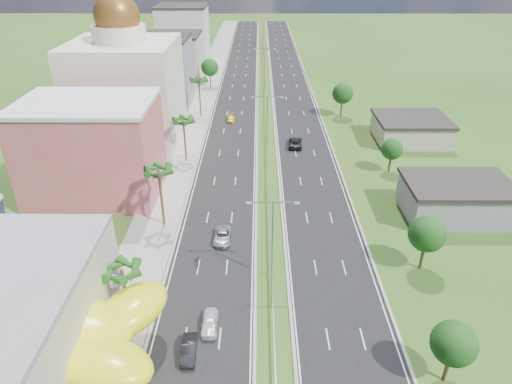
{
  "coord_description": "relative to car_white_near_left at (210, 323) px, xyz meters",
  "views": [
    {
      "loc": [
        -1.67,
        -34.53,
        36.49
      ],
      "look_at": [
        -1.98,
        19.29,
        7.0
      ],
      "focal_mm": 32.0,
      "sensor_mm": 36.0,
      "label": 1
    }
  ],
  "objects": [
    {
      "name": "ground",
      "position": [
        6.86,
        -1.49,
        -0.74
      ],
      "size": [
        500.0,
        500.0,
        0.0
      ],
      "primitive_type": "plane",
      "color": "#2D5119",
      "rests_on": "ground"
    },
    {
      "name": "road_left",
      "position": [
        -0.64,
        88.51,
        -0.72
      ],
      "size": [
        11.0,
        260.0,
        0.04
      ],
      "primitive_type": "cube",
      "color": "black",
      "rests_on": "ground"
    },
    {
      "name": "road_right",
      "position": [
        14.36,
        88.51,
        -0.72
      ],
      "size": [
        11.0,
        260.0,
        0.04
      ],
      "primitive_type": "cube",
      "color": "black",
      "rests_on": "ground"
    },
    {
      "name": "sidewalk_left",
      "position": [
        -10.14,
        88.51,
        -0.68
      ],
      "size": [
        7.0,
        260.0,
        0.12
      ],
      "primitive_type": "cube",
      "color": "gray",
      "rests_on": "ground"
    },
    {
      "name": "median_guardrail",
      "position": [
        6.86,
        70.5,
        -0.12
      ],
      "size": [
        0.1,
        216.06,
        0.76
      ],
      "color": "gray",
      "rests_on": "ground"
    },
    {
      "name": "streetlight_median_b",
      "position": [
        6.86,
        8.51,
        6.01
      ],
      "size": [
        6.04,
        0.25,
        11.0
      ],
      "color": "gray",
      "rests_on": "ground"
    },
    {
      "name": "streetlight_median_c",
      "position": [
        6.86,
        48.51,
        6.01
      ],
      "size": [
        6.04,
        0.25,
        11.0
      ],
      "color": "gray",
      "rests_on": "ground"
    },
    {
      "name": "streetlight_median_d",
      "position": [
        6.86,
        93.51,
        6.01
      ],
      "size": [
        6.04,
        0.25,
        11.0
      ],
      "color": "gray",
      "rests_on": "ground"
    },
    {
      "name": "streetlight_median_e",
      "position": [
        6.86,
        138.51,
        6.01
      ],
      "size": [
        6.04,
        0.25,
        11.0
      ],
      "color": "gray",
      "rests_on": "ground"
    },
    {
      "name": "lime_canopy",
      "position": [
        -13.14,
        -5.49,
        4.25
      ],
      "size": [
        18.0,
        15.0,
        7.4
      ],
      "color": "yellow",
      "rests_on": "ground"
    },
    {
      "name": "pink_shophouse",
      "position": [
        -21.14,
        30.51,
        6.76
      ],
      "size": [
        20.0,
        15.0,
        15.0
      ],
      "primitive_type": "cube",
      "color": "#C75751",
      "rests_on": "ground"
    },
    {
      "name": "domed_building",
      "position": [
        -21.14,
        53.51,
        10.61
      ],
      "size": [
        20.0,
        20.0,
        28.7
      ],
      "color": "beige",
      "rests_on": "ground"
    },
    {
      "name": "midrise_grey",
      "position": [
        -20.14,
        78.51,
        7.26
      ],
      "size": [
        16.0,
        15.0,
        16.0
      ],
      "primitive_type": "cube",
      "color": "gray",
      "rests_on": "ground"
    },
    {
      "name": "midrise_beige",
      "position": [
        -20.14,
        100.51,
        5.76
      ],
      "size": [
        16.0,
        15.0,
        13.0
      ],
      "primitive_type": "cube",
      "color": "#B5A695",
      "rests_on": "ground"
    },
    {
      "name": "midrise_white",
      "position": [
        -20.14,
        123.51,
        8.26
      ],
      "size": [
        16.0,
        15.0,
        18.0
      ],
      "primitive_type": "cube",
      "color": "silver",
      "rests_on": "ground"
    },
    {
      "name": "shed_near",
      "position": [
        34.86,
        23.51,
        1.76
      ],
      "size": [
        15.0,
        10.0,
        5.0
      ],
      "primitive_type": "cube",
      "color": "gray",
      "rests_on": "ground"
    },
    {
      "name": "shed_far",
      "position": [
        36.86,
        53.51,
        1.46
      ],
      "size": [
        14.0,
        12.0,
        4.4
      ],
      "primitive_type": "cube",
      "color": "#B5A695",
      "rests_on": "ground"
    },
    {
      "name": "palm_tree_b",
      "position": [
        -8.64,
        0.51,
        6.32
      ],
      "size": [
        3.6,
        3.6,
        8.1
      ],
      "color": "#47301C",
      "rests_on": "ground"
    },
    {
      "name": "palm_tree_c",
      "position": [
        -8.64,
        20.51,
        7.76
      ],
      "size": [
        3.6,
        3.6,
        9.6
      ],
      "color": "#47301C",
      "rests_on": "ground"
    },
    {
      "name": "palm_tree_d",
      "position": [
        -8.64,
        43.51,
        6.8
      ],
      "size": [
        3.6,
        3.6,
        8.6
      ],
      "color": "#47301C",
      "rests_on": "ground"
    },
    {
      "name": "palm_tree_e",
      "position": [
        -8.64,
        68.51,
        7.57
      ],
      "size": [
        3.6,
        3.6,
        9.4
      ],
      "color": "#47301C",
      "rests_on": "ground"
    },
    {
      "name": "leafy_tree_lfar",
      "position": [
        -8.64,
        93.51,
        4.84
      ],
      "size": [
        4.9,
        4.9,
        8.05
      ],
      "color": "#47301C",
      "rests_on": "ground"
    },
    {
      "name": "leafy_tree_ra",
      "position": [
        22.86,
        -6.49,
        4.04
      ],
      "size": [
        4.2,
        4.2,
        6.9
      ],
      "color": "#47301C",
      "rests_on": "ground"
    },
    {
      "name": "leafy_tree_rb",
      "position": [
        25.86,
        10.51,
        4.44
      ],
      "size": [
        4.55,
        4.55,
        7.47
      ],
      "color": "#47301C",
      "rests_on": "ground"
    },
    {
      "name": "leafy_tree_rc",
      "position": [
        28.86,
        38.51,
        3.63
      ],
      "size": [
        3.85,
        3.85,
        6.33
      ],
      "color": "#47301C",
      "rests_on": "ground"
    },
    {
      "name": "leafy_tree_rd",
      "position": [
        24.86,
        68.51,
        4.84
      ],
      "size": [
        4.9,
        4.9,
        8.05
      ],
      "color": "#47301C",
      "rests_on": "ground"
    },
    {
      "name": "car_white_near_left",
      "position": [
        0.0,
        0.0,
        0.0
      ],
      "size": [
        1.72,
        4.13,
        1.4
      ],
      "primitive_type": "imported",
      "rotation": [
        0.0,
        0.0,
        0.02
      ],
      "color": "white",
      "rests_on": "road_left"
    },
    {
      "name": "car_dark_left",
      "position": [
        -1.73,
        -3.63,
        -0.01
      ],
      "size": [
        1.64,
        4.24,
        1.38
      ],
      "primitive_type": "imported",
      "rotation": [
        0.0,
        0.0,
        0.04
      ],
      "color": "black",
      "rests_on": "road_left"
    },
    {
      "name": "car_silver_mid_left",
      "position": [
        0.23,
        16.52,
        -0.02
      ],
      "size": [
        2.32,
        4.9,
        1.35
      ],
      "primitive_type": "imported",
      "rotation": [
        0.0,
        0.0,
        -0.01
      ],
      "color": "#94979B",
      "rests_on": "road_left"
    },
    {
      "name": "car_yellow_far_left",
      "position": [
        -1.25,
        64.87,
        -0.08
      ],
      "size": [
        1.96,
        4.34,
        1.23
      ],
      "primitive_type": "imported",
      "rotation": [
        0.0,
        0.0,
        0.05
      ],
      "color": "yellow",
      "rests_on": "road_left"
    },
    {
      "name": "car_dark_far_right",
      "position": [
        12.67,
        50.09,
        0.1
      ],
      "size": [
        3.04,
        5.92,
        1.6
      ],
      "primitive_type": "imported",
      "rotation": [
        0.0,
        0.0,
        3.07
      ],
      "color": "black",
      "rests_on": "road_right"
    },
    {
      "name": "motorcycle",
      "position": [
        -2.56,
        11.19,
        -0.03
      ],
      "size": [
        0.77,
        2.12,
        1.33
      ],
      "primitive_type": "imported",
      "rotation": [
        0.0,
        0.0,
        0.07
      ],
      "color": "black",
      "rests_on": "road_left"
    }
  ]
}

